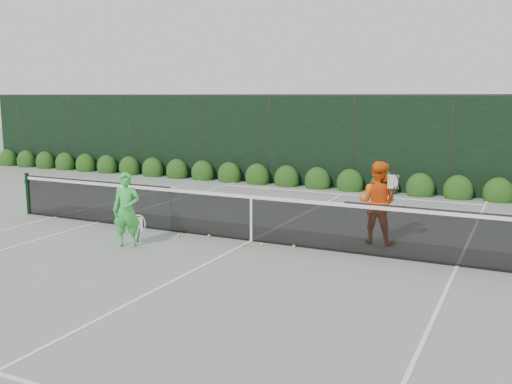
% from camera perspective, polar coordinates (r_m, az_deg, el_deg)
% --- Properties ---
extents(ground, '(80.00, 80.00, 0.00)m').
position_cam_1_polar(ground, '(12.00, -0.47, -4.94)').
color(ground, gray).
rests_on(ground, ground).
extents(tennis_net, '(12.90, 0.10, 1.07)m').
position_cam_1_polar(tennis_net, '(11.89, -0.58, -2.45)').
color(tennis_net, black).
rests_on(tennis_net, ground).
extents(player_woman, '(0.66, 0.54, 1.51)m').
position_cam_1_polar(player_woman, '(11.73, -12.82, -1.77)').
color(player_woman, green).
rests_on(player_woman, ground).
extents(player_man, '(0.92, 0.68, 1.71)m').
position_cam_1_polar(player_man, '(11.93, 12.03, -1.04)').
color(player_man, orange).
rests_on(player_man, ground).
extents(court_lines, '(11.03, 23.83, 0.01)m').
position_cam_1_polar(court_lines, '(12.00, -0.47, -4.91)').
color(court_lines, white).
rests_on(court_lines, ground).
extents(windscreen_fence, '(32.00, 21.07, 3.06)m').
position_cam_1_polar(windscreen_fence, '(9.39, -7.83, 0.31)').
color(windscreen_fence, black).
rests_on(windscreen_fence, ground).
extents(hedge_row, '(31.66, 0.65, 0.94)m').
position_cam_1_polar(hedge_row, '(18.52, 9.37, 0.86)').
color(hedge_row, '#163C10').
rests_on(hedge_row, ground).
extents(tennis_balls, '(2.65, 0.40, 0.07)m').
position_cam_1_polar(tennis_balls, '(11.87, -2.00, -4.95)').
color(tennis_balls, '#B7E031').
rests_on(tennis_balls, ground).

